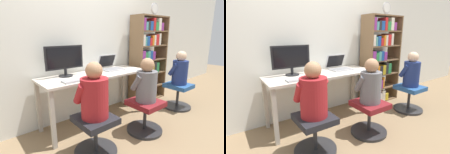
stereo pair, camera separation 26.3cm
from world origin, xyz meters
The scene contains 15 objects.
ground_plane centered at (0.00, 0.00, 0.00)m, with size 14.00×14.00×0.00m, color #846B4C.
wall_back centered at (0.00, 0.64, 1.30)m, with size 10.00×0.05×2.60m.
desk centered at (0.00, 0.29, 0.68)m, with size 1.71×0.57×0.77m.
desktop_monitor centered at (-0.43, 0.44, 1.00)m, with size 0.56×0.20×0.43m.
laptop centered at (0.38, 0.40, 0.82)m, with size 0.36×0.35×0.25m.
keyboard centered at (-0.42, 0.12, 0.78)m, with size 0.40×0.15×0.03m.
computer_mouse_by_keyboard centered at (-0.16, 0.12, 0.79)m, with size 0.06×0.10×0.04m.
office_chair_left centered at (-0.48, -0.35, 0.25)m, with size 0.51×0.51×0.46m.
office_chair_right centered at (0.33, -0.41, 0.25)m, with size 0.51×0.51×0.46m.
person_at_monitor centered at (-0.48, -0.35, 0.72)m, with size 0.37×0.32×0.62m.
person_at_laptop centered at (0.33, -0.41, 0.72)m, with size 0.34×0.29×0.60m.
bookshelf centered at (1.31, 0.37, 0.86)m, with size 0.82×0.33×1.70m.
desk_clock centered at (1.35, 0.29, 1.81)m, with size 0.20×0.03×0.22m.
office_chair_side centered at (1.46, -0.27, 0.25)m, with size 0.51×0.51×0.46m.
person_near_shelf centered at (1.46, -0.27, 0.72)m, with size 0.33×0.29×0.60m.
Camera 2 is at (-1.28, -1.99, 1.36)m, focal length 28.00 mm.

